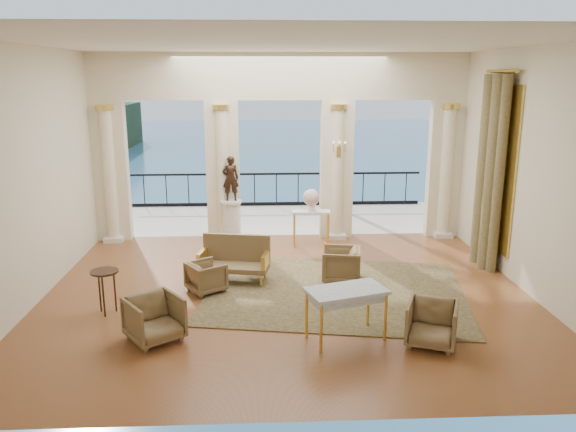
{
  "coord_description": "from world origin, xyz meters",
  "views": [
    {
      "loc": [
        -0.44,
        -9.81,
        3.97
      ],
      "look_at": [
        0.05,
        0.6,
        1.35
      ],
      "focal_mm": 35.0,
      "sensor_mm": 36.0,
      "label": 1
    }
  ],
  "objects_px": {
    "armchair_b": "(432,322)",
    "settee": "(235,259)",
    "console_table": "(311,217)",
    "side_table": "(105,277)",
    "pedestal": "(232,222)",
    "game_table": "(346,294)",
    "armchair_d": "(206,275)",
    "armchair_c": "(341,263)",
    "statue": "(231,178)",
    "armchair_a": "(154,317)"
  },
  "relations": [
    {
      "from": "armchair_d",
      "to": "settee",
      "type": "height_order",
      "value": "settee"
    },
    {
      "from": "armchair_b",
      "to": "game_table",
      "type": "bearing_deg",
      "value": -169.55
    },
    {
      "from": "statue",
      "to": "side_table",
      "type": "relative_size",
      "value": 1.41
    },
    {
      "from": "armchair_a",
      "to": "statue",
      "type": "distance_m",
      "value": 5.49
    },
    {
      "from": "armchair_a",
      "to": "pedestal",
      "type": "relative_size",
      "value": 0.75
    },
    {
      "from": "armchair_c",
      "to": "pedestal",
      "type": "bearing_deg",
      "value": -131.63
    },
    {
      "from": "armchair_a",
      "to": "side_table",
      "type": "xyz_separation_m",
      "value": [
        -1.01,
        1.06,
        0.27
      ]
    },
    {
      "from": "armchair_b",
      "to": "settee",
      "type": "height_order",
      "value": "settee"
    },
    {
      "from": "armchair_c",
      "to": "settee",
      "type": "height_order",
      "value": "settee"
    },
    {
      "from": "armchair_b",
      "to": "console_table",
      "type": "height_order",
      "value": "console_table"
    },
    {
      "from": "armchair_a",
      "to": "armchair_c",
      "type": "height_order",
      "value": "armchair_a"
    },
    {
      "from": "console_table",
      "to": "side_table",
      "type": "xyz_separation_m",
      "value": [
        -3.84,
        -3.77,
        -0.05
      ]
    },
    {
      "from": "armchair_b",
      "to": "armchair_c",
      "type": "bearing_deg",
      "value": 131.61
    },
    {
      "from": "armchair_d",
      "to": "game_table",
      "type": "height_order",
      "value": "game_table"
    },
    {
      "from": "settee",
      "to": "side_table",
      "type": "bearing_deg",
      "value": -133.5
    },
    {
      "from": "armchair_b",
      "to": "armchair_c",
      "type": "height_order",
      "value": "armchair_c"
    },
    {
      "from": "settee",
      "to": "side_table",
      "type": "height_order",
      "value": "settee"
    },
    {
      "from": "armchair_a",
      "to": "settee",
      "type": "xyz_separation_m",
      "value": [
        1.12,
        2.57,
        0.06
      ]
    },
    {
      "from": "pedestal",
      "to": "side_table",
      "type": "distance_m",
      "value": 4.64
    },
    {
      "from": "side_table",
      "to": "pedestal",
      "type": "bearing_deg",
      "value": 65.47
    },
    {
      "from": "settee",
      "to": "statue",
      "type": "relative_size",
      "value": 1.34
    },
    {
      "from": "armchair_a",
      "to": "armchair_d",
      "type": "bearing_deg",
      "value": 37.1
    },
    {
      "from": "pedestal",
      "to": "side_table",
      "type": "bearing_deg",
      "value": -114.53
    },
    {
      "from": "armchair_a",
      "to": "armchair_c",
      "type": "xyz_separation_m",
      "value": [
        3.21,
        2.41,
        -0.01
      ]
    },
    {
      "from": "armchair_d",
      "to": "pedestal",
      "type": "xyz_separation_m",
      "value": [
        0.31,
        3.3,
        0.17
      ]
    },
    {
      "from": "pedestal",
      "to": "armchair_b",
      "type": "bearing_deg",
      "value": -59.7
    },
    {
      "from": "side_table",
      "to": "settee",
      "type": "bearing_deg",
      "value": 35.41
    },
    {
      "from": "armchair_a",
      "to": "armchair_d",
      "type": "relative_size",
      "value": 1.21
    },
    {
      "from": "armchair_b",
      "to": "armchair_a",
      "type": "bearing_deg",
      "value": -162.86
    },
    {
      "from": "armchair_a",
      "to": "statue",
      "type": "height_order",
      "value": "statue"
    },
    {
      "from": "pedestal",
      "to": "statue",
      "type": "xyz_separation_m",
      "value": [
        0.0,
        0.0,
        1.08
      ]
    },
    {
      "from": "armchair_c",
      "to": "armchair_d",
      "type": "relative_size",
      "value": 1.17
    },
    {
      "from": "armchair_b",
      "to": "settee",
      "type": "relative_size",
      "value": 0.51
    },
    {
      "from": "armchair_a",
      "to": "settee",
      "type": "distance_m",
      "value": 2.8
    },
    {
      "from": "armchair_d",
      "to": "statue",
      "type": "relative_size",
      "value": 0.59
    },
    {
      "from": "armchair_b",
      "to": "settee",
      "type": "bearing_deg",
      "value": 158.47
    },
    {
      "from": "armchair_a",
      "to": "console_table",
      "type": "distance_m",
      "value": 5.61
    },
    {
      "from": "game_table",
      "to": "console_table",
      "type": "distance_m",
      "value": 4.92
    },
    {
      "from": "console_table",
      "to": "armchair_b",
      "type": "bearing_deg",
      "value": -72.79
    },
    {
      "from": "armchair_d",
      "to": "console_table",
      "type": "bearing_deg",
      "value": -72.09
    },
    {
      "from": "settee",
      "to": "side_table",
      "type": "distance_m",
      "value": 2.62
    },
    {
      "from": "settee",
      "to": "statue",
      "type": "height_order",
      "value": "statue"
    },
    {
      "from": "settee",
      "to": "pedestal",
      "type": "relative_size",
      "value": 1.41
    },
    {
      "from": "game_table",
      "to": "pedestal",
      "type": "height_order",
      "value": "pedestal"
    },
    {
      "from": "pedestal",
      "to": "side_table",
      "type": "xyz_separation_m",
      "value": [
        -1.93,
        -4.22,
        0.17
      ]
    },
    {
      "from": "game_table",
      "to": "console_table",
      "type": "relative_size",
      "value": 1.46
    },
    {
      "from": "armchair_b",
      "to": "armchair_d",
      "type": "height_order",
      "value": "armchair_b"
    },
    {
      "from": "pedestal",
      "to": "side_table",
      "type": "relative_size",
      "value": 1.34
    },
    {
      "from": "statue",
      "to": "console_table",
      "type": "height_order",
      "value": "statue"
    },
    {
      "from": "game_table",
      "to": "statue",
      "type": "bearing_deg",
      "value": 92.19
    }
  ]
}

